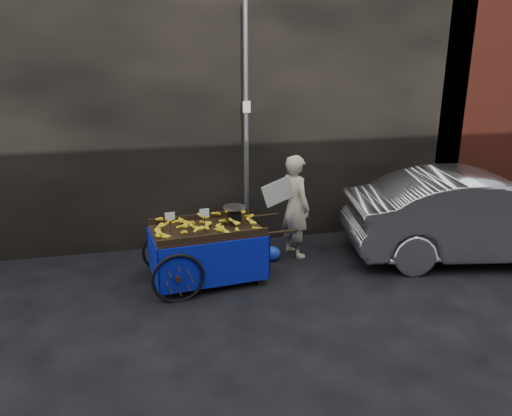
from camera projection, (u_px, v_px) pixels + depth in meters
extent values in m
plane|color=black|center=(246.00, 280.00, 7.40)|extent=(80.00, 80.00, 0.00)
cube|color=black|center=(159.00, 95.00, 8.83)|extent=(11.00, 2.00, 5.00)
cube|color=#591E14|center=(479.00, 88.00, 10.25)|extent=(3.00, 2.00, 5.00)
cylinder|color=slate|center=(246.00, 132.00, 8.06)|extent=(0.08, 0.08, 4.00)
cube|color=white|center=(247.00, 107.00, 7.89)|extent=(0.12, 0.02, 0.18)
cube|color=black|center=(207.00, 231.00, 7.18)|extent=(1.64, 1.12, 0.06)
cube|color=black|center=(199.00, 217.00, 7.57)|extent=(1.54, 0.20, 0.10)
cube|color=black|center=(214.00, 237.00, 6.76)|extent=(1.54, 0.20, 0.10)
cube|color=black|center=(260.00, 260.00, 7.17)|extent=(0.05, 0.05, 0.77)
cube|color=black|center=(243.00, 241.00, 7.86)|extent=(0.05, 0.05, 0.77)
cylinder|color=black|center=(282.00, 232.00, 7.15)|extent=(0.48, 0.09, 0.04)
cylinder|color=black|center=(264.00, 216.00, 7.85)|extent=(0.48, 0.09, 0.04)
torus|color=black|center=(178.00, 279.00, 6.68)|extent=(0.73, 0.12, 0.72)
torus|color=black|center=(165.00, 250.00, 7.62)|extent=(0.73, 0.12, 0.72)
cylinder|color=black|center=(171.00, 264.00, 7.15)|extent=(0.16, 1.08, 0.05)
cube|color=navy|center=(216.00, 265.00, 6.84)|extent=(1.58, 0.18, 0.66)
cube|color=navy|center=(200.00, 240.00, 7.73)|extent=(1.58, 0.18, 0.66)
cube|color=navy|center=(153.00, 259.00, 7.04)|extent=(0.12, 1.00, 0.66)
cube|color=navy|center=(258.00, 245.00, 7.53)|extent=(0.12, 1.00, 0.66)
cube|color=black|center=(234.00, 216.00, 7.31)|extent=(0.19, 0.15, 0.15)
cylinder|color=silver|center=(234.00, 207.00, 7.27)|extent=(0.36, 0.36, 0.03)
cube|color=white|center=(170.00, 216.00, 6.83)|extent=(0.14, 0.02, 0.11)
cube|color=white|center=(204.00, 212.00, 6.98)|extent=(0.14, 0.02, 0.11)
imported|color=#BEAE8D|center=(295.00, 206.00, 8.07)|extent=(0.59, 0.72, 1.69)
cube|color=silver|center=(278.00, 192.00, 7.83)|extent=(0.58, 0.10, 0.50)
ellipsoid|color=blue|center=(272.00, 254.00, 8.05)|extent=(0.27, 0.21, 0.24)
imported|color=silver|center=(481.00, 216.00, 8.04)|extent=(4.49, 2.25, 1.41)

